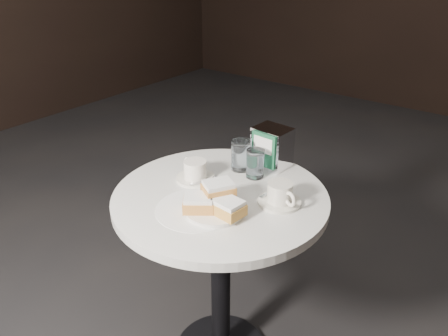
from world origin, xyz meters
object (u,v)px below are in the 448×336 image
Objects in this scene: beignet_plate at (215,203)px; water_glass_right at (255,164)px; cafe_table at (220,243)px; water_glass_left at (241,155)px; coffee_cup_left at (195,171)px; coffee_cup_right at (280,195)px; napkin_dispenser at (272,147)px.

water_glass_right is at bearing 96.98° from beignet_plate.
cafe_table is at bearing -98.01° from water_glass_right.
water_glass_left reaches higher than water_glass_right.
beignet_plate is at bearing -14.56° from coffee_cup_left.
water_glass_right is at bearing 170.71° from coffee_cup_right.
cafe_table is 0.39m from napkin_dispenser.
coffee_cup_left is 1.55× the size of water_glass_left.
napkin_dispenser reaches higher than beignet_plate.
beignet_plate is 0.21m from coffee_cup_right.
napkin_dispenser is at bearing 78.44° from coffee_cup_left.
coffee_cup_left is 0.18m from water_glass_left.
coffee_cup_left is 1.69× the size of water_glass_right.
coffee_cup_right is 1.76× the size of water_glass_right.
water_glass_right is (0.02, 0.17, 0.25)m from cafe_table.
beignet_plate is 1.30× the size of coffee_cup_right.
cafe_table is at bearing 8.17° from coffee_cup_left.
water_glass_left is 0.08m from water_glass_right.
cafe_table is 6.80× the size of water_glass_left.
beignet_plate is 0.22m from coffee_cup_left.
water_glass_left is (0.08, 0.16, 0.02)m from coffee_cup_left.
coffee_cup_right is (0.18, 0.07, 0.23)m from cafe_table.
water_glass_left is (-0.11, 0.28, 0.02)m from beignet_plate.
water_glass_right reaches higher than beignet_plate.
beignet_plate is at bearing -83.02° from water_glass_right.
water_glass_right is at bearing -84.75° from napkin_dispenser.
water_glass_left is at bearing 83.29° from coffee_cup_left.
water_glass_right reaches higher than cafe_table.
coffee_cup_right is at bearing -32.18° from water_glass_right.
coffee_cup_left is at bearing -116.48° from napkin_dispenser.
beignet_plate is 0.27m from water_glass_right.
water_glass_left is at bearing -123.86° from napkin_dispenser.
cafe_table is 0.30m from coffee_cup_right.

